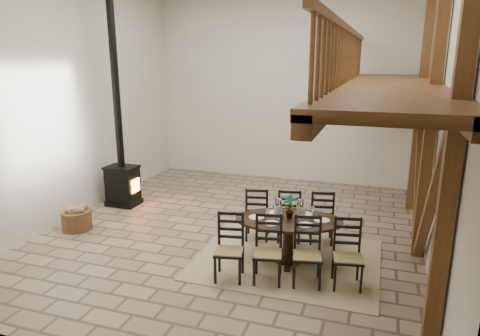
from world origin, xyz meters
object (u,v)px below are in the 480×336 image
(dining_table, at_px, (288,241))
(log_basket, at_px, (77,219))
(wood_stove, at_px, (121,158))
(log_stack, at_px, (120,195))

(dining_table, height_order, log_basket, dining_table)
(dining_table, bearing_deg, wood_stove, 147.83)
(dining_table, xyz_separation_m, wood_stove, (-4.23, 1.61, 0.73))
(dining_table, relative_size, log_basket, 3.97)
(dining_table, bearing_deg, log_basket, 168.08)
(dining_table, height_order, wood_stove, wood_stove)
(dining_table, distance_m, log_stack, 4.95)
(dining_table, height_order, log_stack, dining_table)
(wood_stove, xyz_separation_m, log_basket, (-0.05, -1.57, -0.90))
(dining_table, distance_m, log_basket, 4.28)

